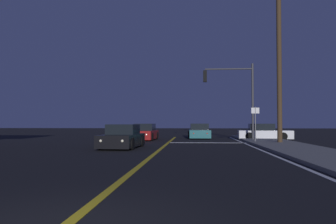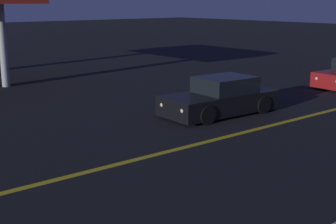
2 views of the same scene
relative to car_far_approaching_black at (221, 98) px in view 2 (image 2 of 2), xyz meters
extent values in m
cube|color=gold|center=(2.24, -4.01, -0.58)|extent=(0.20, 36.99, 0.01)
cube|color=black|center=(0.00, -0.06, -0.14)|extent=(2.00, 4.41, 0.68)
cube|color=black|center=(0.01, 0.20, 0.46)|extent=(1.65, 2.06, 0.60)
cylinder|color=black|center=(0.78, -1.44, -0.26)|extent=(0.25, 0.65, 0.64)
cylinder|color=black|center=(-0.91, -1.37, -0.26)|extent=(0.25, 0.65, 0.64)
cylinder|color=black|center=(0.90, 1.24, -0.26)|extent=(0.25, 0.65, 0.64)
cylinder|color=black|center=(-0.79, 1.32, -0.26)|extent=(0.25, 0.65, 0.64)
sphere|color=#FFF4CC|center=(0.46, -2.19, -0.06)|extent=(0.18, 0.18, 0.18)
sphere|color=#FFF4CC|center=(-0.66, -2.14, -0.06)|extent=(0.18, 0.18, 0.18)
sphere|color=red|center=(0.65, 2.03, -0.06)|extent=(0.14, 0.14, 0.14)
sphere|color=red|center=(-0.47, 2.08, -0.06)|extent=(0.14, 0.14, 0.14)
cylinder|color=black|center=(-0.85, 7.61, -0.26)|extent=(0.25, 0.65, 0.64)
sphere|color=#FFF4CC|center=(-0.61, 6.87, -0.06)|extent=(0.18, 0.18, 0.18)
cylinder|color=silver|center=(-10.41, -3.93, 1.47)|extent=(0.36, 0.36, 4.10)
camera|label=1|loc=(4.04, -19.53, 0.88)|focal=37.26mm
camera|label=2|loc=(11.77, -12.03, 3.41)|focal=50.81mm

